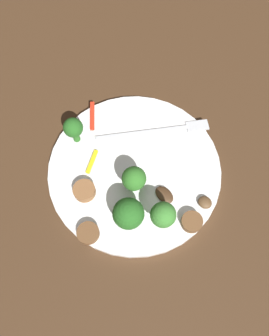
{
  "coord_description": "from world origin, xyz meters",
  "views": [
    {
      "loc": [
        -0.03,
        -0.19,
        0.45
      ],
      "look_at": [
        0.0,
        0.0,
        0.01
      ],
      "focal_mm": 34.16,
      "sensor_mm": 36.0,
      "label": 1
    }
  ],
  "objects_px": {
    "broccoli_floret_3": "(73,128)",
    "plate": "(134,170)",
    "broccoli_floret_1": "(163,215)",
    "sausage_slice_0": "(84,191)",
    "mushroom_0": "(205,202)",
    "mushroom_1": "(164,195)",
    "fork": "(161,130)",
    "pepper_strip_1": "(92,162)",
    "broccoli_floret_0": "(128,214)",
    "broccoli_floret_2": "(134,179)",
    "sausage_slice_1": "(88,233)",
    "sausage_slice_2": "(192,222)",
    "pepper_strip_0": "(92,116)"
  },
  "relations": [
    {
      "from": "broccoli_floret_0",
      "to": "broccoli_floret_3",
      "type": "bearing_deg",
      "value": 114.5
    },
    {
      "from": "sausage_slice_0",
      "to": "mushroom_0",
      "type": "height_order",
      "value": "sausage_slice_0"
    },
    {
      "from": "broccoli_floret_1",
      "to": "sausage_slice_1",
      "type": "distance_m",
      "value": 0.11
    },
    {
      "from": "plate",
      "to": "broccoli_floret_0",
      "type": "distance_m",
      "value": 0.09
    },
    {
      "from": "plate",
      "to": "broccoli_floret_0",
      "type": "height_order",
      "value": "broccoli_floret_0"
    },
    {
      "from": "broccoli_floret_1",
      "to": "pepper_strip_1",
      "type": "relative_size",
      "value": 1.42
    },
    {
      "from": "sausage_slice_1",
      "to": "broccoli_floret_1",
      "type": "bearing_deg",
      "value": 1.34
    },
    {
      "from": "broccoli_floret_3",
      "to": "sausage_slice_1",
      "type": "bearing_deg",
      "value": -88.0
    },
    {
      "from": "plate",
      "to": "sausage_slice_1",
      "type": "xyz_separation_m",
      "value": [
        -0.08,
        -0.09,
        0.01
      ]
    },
    {
      "from": "broccoli_floret_1",
      "to": "broccoli_floret_0",
      "type": "bearing_deg",
      "value": 167.34
    },
    {
      "from": "fork",
      "to": "broccoli_floret_3",
      "type": "xyz_separation_m",
      "value": [
        -0.13,
        0.0,
        0.03
      ]
    },
    {
      "from": "broccoli_floret_1",
      "to": "pepper_strip_1",
      "type": "xyz_separation_m",
      "value": [
        -0.09,
        0.11,
        -0.04
      ]
    },
    {
      "from": "broccoli_floret_3",
      "to": "mushroom_1",
      "type": "xyz_separation_m",
      "value": [
        0.12,
        -0.11,
        -0.03
      ]
    },
    {
      "from": "sausage_slice_2",
      "to": "broccoli_floret_2",
      "type": "bearing_deg",
      "value": 138.43
    },
    {
      "from": "broccoli_floret_3",
      "to": "plate",
      "type": "bearing_deg",
      "value": -36.75
    },
    {
      "from": "broccoli_floret_2",
      "to": "sausage_slice_2",
      "type": "height_order",
      "value": "broccoli_floret_2"
    },
    {
      "from": "sausage_slice_1",
      "to": "mushroom_0",
      "type": "height_order",
      "value": "sausage_slice_1"
    },
    {
      "from": "broccoli_floret_0",
      "to": "pepper_strip_1",
      "type": "bearing_deg",
      "value": 114.35
    },
    {
      "from": "broccoli_floret_2",
      "to": "plate",
      "type": "bearing_deg",
      "value": 80.49
    },
    {
      "from": "fork",
      "to": "sausage_slice_0",
      "type": "xyz_separation_m",
      "value": [
        -0.13,
        -0.09,
        0.0
      ]
    },
    {
      "from": "pepper_strip_0",
      "to": "pepper_strip_1",
      "type": "xyz_separation_m",
      "value": [
        -0.01,
        -0.08,
        -0.0
      ]
    },
    {
      "from": "mushroom_0",
      "to": "broccoli_floret_1",
      "type": "bearing_deg",
      "value": -164.98
    },
    {
      "from": "sausage_slice_0",
      "to": "broccoli_floret_0",
      "type": "bearing_deg",
      "value": -40.23
    },
    {
      "from": "plate",
      "to": "sausage_slice_0",
      "type": "height_order",
      "value": "sausage_slice_0"
    },
    {
      "from": "broccoli_floret_3",
      "to": "sausage_slice_1",
      "type": "height_order",
      "value": "broccoli_floret_3"
    },
    {
      "from": "mushroom_1",
      "to": "broccoli_floret_3",
      "type": "bearing_deg",
      "value": 136.94
    },
    {
      "from": "broccoli_floret_3",
      "to": "mushroom_0",
      "type": "distance_m",
      "value": 0.22
    },
    {
      "from": "fork",
      "to": "broccoli_floret_0",
      "type": "bearing_deg",
      "value": -117.78
    },
    {
      "from": "fork",
      "to": "mushroom_0",
      "type": "relative_size",
      "value": 8.92
    },
    {
      "from": "mushroom_1",
      "to": "pepper_strip_1",
      "type": "height_order",
      "value": "mushroom_1"
    },
    {
      "from": "broccoli_floret_0",
      "to": "broccoli_floret_3",
      "type": "distance_m",
      "value": 0.15
    },
    {
      "from": "broccoli_floret_3",
      "to": "mushroom_0",
      "type": "height_order",
      "value": "broccoli_floret_3"
    },
    {
      "from": "mushroom_1",
      "to": "sausage_slice_1",
      "type": "bearing_deg",
      "value": -160.62
    },
    {
      "from": "fork",
      "to": "broccoli_floret_1",
      "type": "bearing_deg",
      "value": -100.36
    },
    {
      "from": "broccoli_floret_1",
      "to": "sausage_slice_1",
      "type": "height_order",
      "value": "broccoli_floret_1"
    },
    {
      "from": "mushroom_1",
      "to": "sausage_slice_2",
      "type": "bearing_deg",
      "value": -56.02
    },
    {
      "from": "fork",
      "to": "broccoli_floret_3",
      "type": "height_order",
      "value": "broccoli_floret_3"
    },
    {
      "from": "fork",
      "to": "mushroom_0",
      "type": "distance_m",
      "value": 0.13
    },
    {
      "from": "broccoli_floret_0",
      "to": "pepper_strip_1",
      "type": "height_order",
      "value": "broccoli_floret_0"
    },
    {
      "from": "broccoli_floret_1",
      "to": "mushroom_1",
      "type": "relative_size",
      "value": 1.85
    },
    {
      "from": "broccoli_floret_3",
      "to": "sausage_slice_2",
      "type": "distance_m",
      "value": 0.22
    },
    {
      "from": "fork",
      "to": "mushroom_0",
      "type": "height_order",
      "value": "mushroom_0"
    },
    {
      "from": "sausage_slice_1",
      "to": "mushroom_0",
      "type": "xyz_separation_m",
      "value": [
        0.17,
        0.02,
        -0.0
      ]
    },
    {
      "from": "broccoli_floret_1",
      "to": "mushroom_0",
      "type": "distance_m",
      "value": 0.08
    },
    {
      "from": "broccoli_floret_0",
      "to": "sausage_slice_0",
      "type": "xyz_separation_m",
      "value": [
        -0.06,
        0.05,
        -0.02
      ]
    },
    {
      "from": "broccoli_floret_3",
      "to": "sausage_slice_2",
      "type": "xyz_separation_m",
      "value": [
        0.15,
        -0.16,
        -0.03
      ]
    },
    {
      "from": "broccoli_floret_1",
      "to": "pepper_strip_1",
      "type": "distance_m",
      "value": 0.14
    },
    {
      "from": "broccoli_floret_1",
      "to": "sausage_slice_0",
      "type": "distance_m",
      "value": 0.12
    },
    {
      "from": "pepper_strip_1",
      "to": "broccoli_floret_0",
      "type": "bearing_deg",
      "value": -65.65
    },
    {
      "from": "broccoli_floret_3",
      "to": "sausage_slice_0",
      "type": "xyz_separation_m",
      "value": [
        0.01,
        -0.09,
        -0.03
      ]
    }
  ]
}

